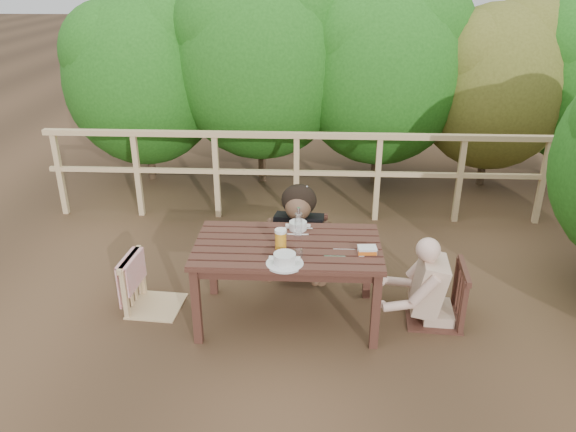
{
  "coord_description": "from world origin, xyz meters",
  "views": [
    {
      "loc": [
        0.19,
        -3.87,
        2.67
      ],
      "look_at": [
        0.0,
        0.05,
        0.9
      ],
      "focal_mm": 34.9,
      "sensor_mm": 36.0,
      "label": 1
    }
  ],
  "objects_px": {
    "soup_far": "(298,226)",
    "chair_far": "(301,224)",
    "bottle": "(298,223)",
    "chair_left": "(152,261)",
    "tumbler": "(299,254)",
    "chair_right": "(439,269)",
    "woman": "(301,201)",
    "diner_right": "(445,254)",
    "soup_near": "(285,259)",
    "butter_tub": "(367,251)",
    "table": "(288,283)",
    "beer_glass": "(281,240)"
  },
  "relations": [
    {
      "from": "chair_right",
      "to": "bottle",
      "type": "distance_m",
      "value": 1.17
    },
    {
      "from": "diner_right",
      "to": "butter_tub",
      "type": "xyz_separation_m",
      "value": [
        -0.62,
        -0.17,
        0.11
      ]
    },
    {
      "from": "chair_right",
      "to": "tumbler",
      "type": "relative_size",
      "value": 12.52
    },
    {
      "from": "chair_right",
      "to": "bottle",
      "type": "bearing_deg",
      "value": -90.19
    },
    {
      "from": "table",
      "to": "diner_right",
      "type": "height_order",
      "value": "diner_right"
    },
    {
      "from": "table",
      "to": "soup_near",
      "type": "height_order",
      "value": "soup_near"
    },
    {
      "from": "soup_near",
      "to": "tumbler",
      "type": "xyz_separation_m",
      "value": [
        0.1,
        0.1,
        -0.01
      ]
    },
    {
      "from": "soup_near",
      "to": "butter_tub",
      "type": "height_order",
      "value": "soup_near"
    },
    {
      "from": "soup_near",
      "to": "soup_far",
      "type": "distance_m",
      "value": 0.58
    },
    {
      "from": "chair_right",
      "to": "soup_near",
      "type": "height_order",
      "value": "chair_right"
    },
    {
      "from": "woman",
      "to": "soup_near",
      "type": "xyz_separation_m",
      "value": [
        -0.09,
        -1.14,
        0.02
      ]
    },
    {
      "from": "chair_left",
      "to": "tumbler",
      "type": "distance_m",
      "value": 1.28
    },
    {
      "from": "tumbler",
      "to": "table",
      "type": "bearing_deg",
      "value": 114.02
    },
    {
      "from": "chair_left",
      "to": "diner_right",
      "type": "relative_size",
      "value": 0.74
    },
    {
      "from": "table",
      "to": "soup_far",
      "type": "bearing_deg",
      "value": 75.04
    },
    {
      "from": "beer_glass",
      "to": "soup_far",
      "type": "bearing_deg",
      "value": 70.75
    },
    {
      "from": "diner_right",
      "to": "bottle",
      "type": "relative_size",
      "value": 4.59
    },
    {
      "from": "table",
      "to": "soup_far",
      "type": "xyz_separation_m",
      "value": [
        0.07,
        0.27,
        0.38
      ]
    },
    {
      "from": "butter_tub",
      "to": "chair_left",
      "type": "bearing_deg",
      "value": 168.59
    },
    {
      "from": "chair_right",
      "to": "diner_right",
      "type": "bearing_deg",
      "value": 94.46
    },
    {
      "from": "beer_glass",
      "to": "chair_far",
      "type": "bearing_deg",
      "value": 81.55
    },
    {
      "from": "soup_far",
      "to": "tumbler",
      "type": "xyz_separation_m",
      "value": [
        0.02,
        -0.47,
        -0.0
      ]
    },
    {
      "from": "chair_right",
      "to": "diner_right",
      "type": "height_order",
      "value": "diner_right"
    },
    {
      "from": "chair_far",
      "to": "diner_right",
      "type": "height_order",
      "value": "diner_right"
    },
    {
      "from": "diner_right",
      "to": "tumbler",
      "type": "distance_m",
      "value": 1.17
    },
    {
      "from": "chair_left",
      "to": "chair_right",
      "type": "bearing_deg",
      "value": -86.58
    },
    {
      "from": "table",
      "to": "diner_right",
      "type": "distance_m",
      "value": 1.26
    },
    {
      "from": "bottle",
      "to": "chair_left",
      "type": "bearing_deg",
      "value": -177.98
    },
    {
      "from": "chair_left",
      "to": "tumbler",
      "type": "relative_size",
      "value": 12.02
    },
    {
      "from": "chair_left",
      "to": "chair_right",
      "type": "relative_size",
      "value": 0.96
    },
    {
      "from": "soup_far",
      "to": "bottle",
      "type": "distance_m",
      "value": 0.15
    },
    {
      "from": "chair_far",
      "to": "butter_tub",
      "type": "relative_size",
      "value": 6.69
    },
    {
      "from": "woman",
      "to": "diner_right",
      "type": "height_order",
      "value": "woman"
    },
    {
      "from": "chair_left",
      "to": "tumbler",
      "type": "xyz_separation_m",
      "value": [
        1.22,
        -0.31,
        0.27
      ]
    },
    {
      "from": "diner_right",
      "to": "tumbler",
      "type": "bearing_deg",
      "value": 107.52
    },
    {
      "from": "woman",
      "to": "tumbler",
      "type": "xyz_separation_m",
      "value": [
        0.01,
        -1.04,
        0.01
      ]
    },
    {
      "from": "chair_right",
      "to": "diner_right",
      "type": "distance_m",
      "value": 0.14
    },
    {
      "from": "table",
      "to": "soup_far",
      "type": "height_order",
      "value": "soup_far"
    },
    {
      "from": "chair_left",
      "to": "tumbler",
      "type": "height_order",
      "value": "chair_left"
    },
    {
      "from": "woman",
      "to": "chair_far",
      "type": "bearing_deg",
      "value": 94.92
    },
    {
      "from": "chair_left",
      "to": "soup_near",
      "type": "bearing_deg",
      "value": -105.59
    },
    {
      "from": "chair_right",
      "to": "woman",
      "type": "height_order",
      "value": "woman"
    },
    {
      "from": "woman",
      "to": "chair_left",
      "type": "bearing_deg",
      "value": 35.96
    },
    {
      "from": "chair_left",
      "to": "soup_near",
      "type": "xyz_separation_m",
      "value": [
        1.12,
        -0.41,
        0.28
      ]
    },
    {
      "from": "tumbler",
      "to": "soup_near",
      "type": "bearing_deg",
      "value": -135.03
    },
    {
      "from": "soup_far",
      "to": "chair_far",
      "type": "bearing_deg",
      "value": 88.8
    },
    {
      "from": "soup_near",
      "to": "butter_tub",
      "type": "relative_size",
      "value": 1.95
    },
    {
      "from": "diner_right",
      "to": "woman",
      "type": "bearing_deg",
      "value": 60.4
    },
    {
      "from": "table",
      "to": "soup_near",
      "type": "xyz_separation_m",
      "value": [
        -0.01,
        -0.31,
        0.38
      ]
    },
    {
      "from": "chair_left",
      "to": "butter_tub",
      "type": "height_order",
      "value": "chair_left"
    }
  ]
}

